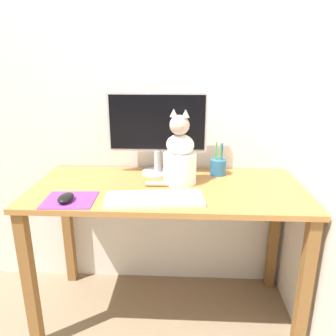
% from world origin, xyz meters
% --- Properties ---
extents(ground_plane, '(12.00, 12.00, 0.00)m').
position_xyz_m(ground_plane, '(0.00, 0.00, 0.00)').
color(ground_plane, '#847056').
extents(wall_back, '(7.00, 0.04, 2.50)m').
position_xyz_m(wall_back, '(0.00, 0.32, 1.25)').
color(wall_back, silver).
rests_on(wall_back, ground_plane).
extents(wall_side_right, '(0.04, 7.00, 2.50)m').
position_xyz_m(wall_side_right, '(0.68, 0.00, 1.25)').
color(wall_side_right, silver).
rests_on(wall_side_right, ground_plane).
extents(desk, '(1.29, 0.59, 0.73)m').
position_xyz_m(desk, '(0.00, 0.00, 0.62)').
color(desk, '#A87038').
rests_on(desk, ground_plane).
extents(monitor, '(0.51, 0.17, 0.43)m').
position_xyz_m(monitor, '(-0.06, 0.20, 0.97)').
color(monitor, '#B2B2B7').
rests_on(monitor, desk).
extents(keyboard, '(0.43, 0.21, 0.02)m').
position_xyz_m(keyboard, '(-0.04, -0.18, 0.74)').
color(keyboard, silver).
rests_on(keyboard, desk).
extents(mousepad_left, '(0.22, 0.20, 0.00)m').
position_xyz_m(mousepad_left, '(-0.41, -0.19, 0.73)').
color(mousepad_left, purple).
rests_on(mousepad_left, desk).
extents(computer_mouse_left, '(0.06, 0.10, 0.03)m').
position_xyz_m(computer_mouse_left, '(-0.42, -0.21, 0.75)').
color(computer_mouse_left, black).
rests_on(computer_mouse_left, mousepad_left).
extents(cat, '(0.27, 0.20, 0.36)m').
position_xyz_m(cat, '(0.06, 0.05, 0.86)').
color(cat, white).
rests_on(cat, desk).
extents(pen_cup, '(0.08, 0.08, 0.17)m').
position_xyz_m(pen_cup, '(0.26, 0.19, 0.77)').
color(pen_cup, '#286089').
rests_on(pen_cup, desk).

